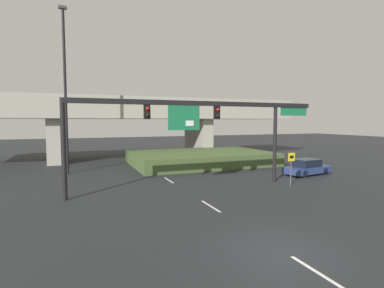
{
  "coord_description": "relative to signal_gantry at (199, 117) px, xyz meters",
  "views": [
    {
      "loc": [
        -7.02,
        -8.77,
        4.76
      ],
      "look_at": [
        0.0,
        8.92,
        3.29
      ],
      "focal_mm": 28.0,
      "sensor_mm": 36.0,
      "label": 1
    }
  ],
  "objects": [
    {
      "name": "ground_plane",
      "position": [
        -1.13,
        -10.49,
        -5.03
      ],
      "size": [
        160.0,
        160.0,
        0.0
      ],
      "primitive_type": "plane",
      "color": "black"
    },
    {
      "name": "lane_markings",
      "position": [
        -1.13,
        3.5,
        -5.03
      ],
      "size": [
        0.14,
        33.98,
        0.01
      ],
      "color": "silver",
      "rests_on": "ground"
    },
    {
      "name": "signal_gantry",
      "position": [
        0.0,
        0.0,
        0.0
      ],
      "size": [
        18.43,
        0.44,
        6.14
      ],
      "color": "black",
      "rests_on": "ground"
    },
    {
      "name": "speed_limit_sign",
      "position": [
        6.68,
        -1.68,
        -3.42
      ],
      "size": [
        0.6,
        0.11,
        2.47
      ],
      "color": "#4C4C4C",
      "rests_on": "ground"
    },
    {
      "name": "highway_light_pole_near",
      "position": [
        -8.72,
        9.89,
        2.72
      ],
      "size": [
        0.7,
        0.36,
        14.74
      ],
      "color": "black",
      "rests_on": "ground"
    },
    {
      "name": "overpass_bridge",
      "position": [
        -1.13,
        18.87,
        0.4
      ],
      "size": [
        42.53,
        8.74,
        7.58
      ],
      "color": "#A39E93",
      "rests_on": "ground"
    },
    {
      "name": "grass_embankment",
      "position": [
        4.81,
        10.9,
        -4.35
      ],
      "size": [
        14.75,
        9.94,
        1.36
      ],
      "color": "#42562D",
      "rests_on": "ground"
    },
    {
      "name": "parked_sedan_near_right",
      "position": [
        11.04,
        1.45,
        -4.38
      ],
      "size": [
        4.63,
        2.52,
        1.4
      ],
      "rotation": [
        0.0,
        0.0,
        0.16
      ],
      "color": "navy",
      "rests_on": "ground"
    }
  ]
}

